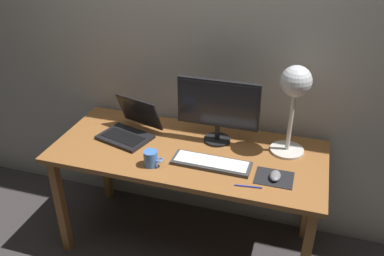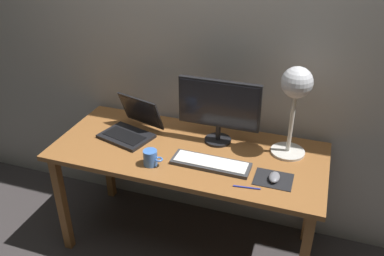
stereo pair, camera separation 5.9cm
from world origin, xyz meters
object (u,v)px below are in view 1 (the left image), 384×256
at_px(keyboard_main, 211,163).
at_px(coffee_mug, 151,158).
at_px(desk_lamp, 295,90).
at_px(mouse, 275,176).
at_px(monitor, 218,107).
at_px(pen, 248,186).
at_px(laptop, 132,125).

xyz_separation_m(keyboard_main, coffee_mug, (-0.32, -0.10, 0.03)).
height_order(desk_lamp, mouse, desk_lamp).
distance_m(keyboard_main, coffee_mug, 0.33).
xyz_separation_m(monitor, pen, (0.27, -0.40, -0.23)).
bearing_deg(mouse, coffee_mug, -173.70).
bearing_deg(pen, laptop, 157.79).
height_order(mouse, coffee_mug, coffee_mug).
height_order(keyboard_main, pen, keyboard_main).
xyz_separation_m(keyboard_main, desk_lamp, (0.39, 0.27, 0.38)).
bearing_deg(monitor, mouse, -36.71).
relative_size(monitor, coffee_mug, 4.32).
distance_m(laptop, desk_lamp, 1.01).
xyz_separation_m(laptop, desk_lamp, (0.95, 0.08, 0.33)).
relative_size(laptop, desk_lamp, 0.71).
relative_size(desk_lamp, pen, 3.76).
bearing_deg(monitor, laptop, -171.88).
relative_size(mouse, pen, 0.69).
xyz_separation_m(monitor, laptop, (-0.53, -0.08, -0.17)).
relative_size(monitor, laptop, 1.30).
height_order(laptop, pen, laptop).
bearing_deg(desk_lamp, laptop, -175.08).
bearing_deg(laptop, mouse, -13.09).
bearing_deg(mouse, pen, -137.54).
height_order(monitor, keyboard_main, monitor).
distance_m(keyboard_main, mouse, 0.36).
height_order(keyboard_main, coffee_mug, coffee_mug).
height_order(laptop, desk_lamp, desk_lamp).
distance_m(desk_lamp, pen, 0.58).
bearing_deg(desk_lamp, coffee_mug, -152.31).
height_order(monitor, coffee_mug, monitor).
distance_m(laptop, coffee_mug, 0.38).
distance_m(monitor, coffee_mug, 0.50).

